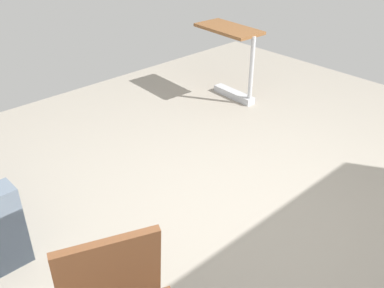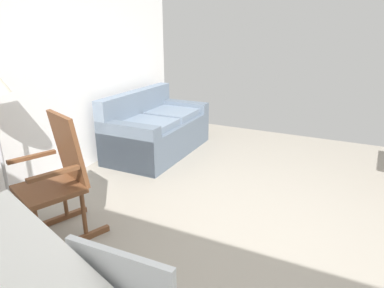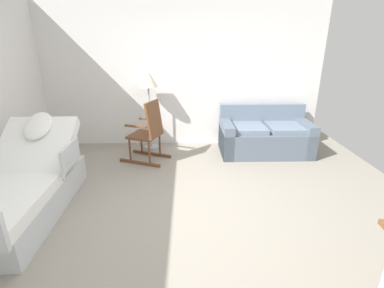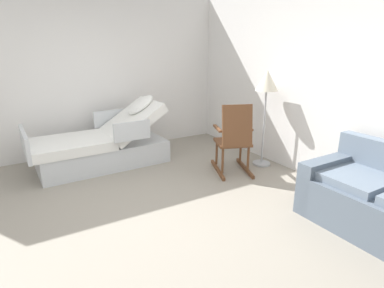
# 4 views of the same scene
# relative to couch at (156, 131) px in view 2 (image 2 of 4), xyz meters

# --- Properties ---
(ground_plane) EXTENTS (6.43, 6.43, 0.00)m
(ground_plane) POSITION_rel_couch_xyz_m (-1.55, -2.02, -0.31)
(ground_plane) COLOR gray
(back_wall) EXTENTS (5.35, 0.10, 2.70)m
(back_wall) POSITION_rel_couch_xyz_m (-1.55, 0.57, 1.04)
(back_wall) COLOR white
(back_wall) RESTS_ON ground
(couch) EXTENTS (1.61, 0.86, 0.85)m
(couch) POSITION_rel_couch_xyz_m (0.00, 0.00, 0.00)
(couch) COLOR slate
(couch) RESTS_ON ground
(rocking_chair) EXTENTS (0.88, 0.71, 1.05)m
(rocking_chair) POSITION_rel_couch_xyz_m (-2.08, -0.35, 0.20)
(rocking_chair) COLOR brown
(rocking_chair) RESTS_ON ground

